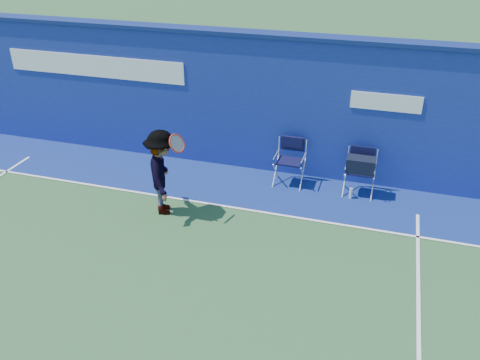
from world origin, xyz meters
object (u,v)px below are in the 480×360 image
(directors_chair_right, at_px, (360,176))
(water_bottle, at_px, (351,193))
(tennis_player, at_px, (162,173))
(directors_chair_left, at_px, (289,170))

(directors_chair_right, bearing_deg, water_bottle, -117.57)
(water_bottle, bearing_deg, directors_chair_right, 62.43)
(water_bottle, xyz_separation_m, tennis_player, (-3.48, -1.59, 0.74))
(water_bottle, bearing_deg, directors_chair_left, 168.92)
(directors_chair_right, relative_size, tennis_player, 0.56)
(directors_chair_right, xyz_separation_m, tennis_player, (-3.60, -1.82, 0.45))
(directors_chair_left, relative_size, directors_chair_right, 1.03)
(directors_chair_left, distance_m, directors_chair_right, 1.49)
(tennis_player, bearing_deg, directors_chair_right, 26.84)
(directors_chair_left, height_order, tennis_player, tennis_player)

